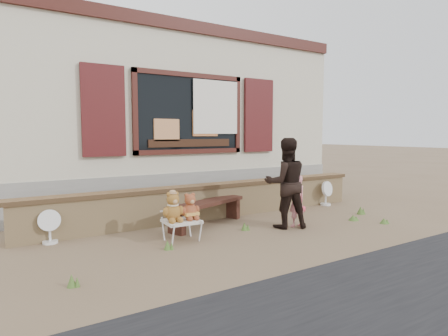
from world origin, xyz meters
TOP-DOWN VIEW (x-y plane):
  - ground at (0.00, 0.00)m, footprint 80.00×80.00m
  - shopfront at (0.00, 4.49)m, footprint 8.04×5.13m
  - brick_wall at (0.00, 1.00)m, footprint 7.10×0.36m
  - bench at (-0.41, 0.53)m, footprint 1.72×0.92m
  - folding_chair at (-1.20, -0.11)m, footprint 0.54×0.48m
  - teddy_bear_left at (-1.34, -0.10)m, footprint 0.34×0.30m
  - teddy_bear_right at (-1.06, -0.11)m, footprint 0.31×0.27m
  - child at (0.89, -0.38)m, footprint 0.34×0.23m
  - adult at (0.68, -0.32)m, footprint 0.92×0.83m
  - fan_left at (-2.93, 0.80)m, footprint 0.33×0.22m
  - fan_right at (2.80, 0.72)m, footprint 0.35×0.23m
  - grass_tufts at (1.06, -0.56)m, footprint 5.75×1.08m

SIDE VIEW (x-z plane):
  - ground at x=0.00m, z-range 0.00..0.00m
  - grass_tufts at x=1.06m, z-range -0.02..0.14m
  - fan_left at x=-2.93m, z-range 0.00..0.52m
  - fan_right at x=2.80m, z-range 0.00..0.55m
  - folding_chair at x=-1.20m, z-range 0.13..0.45m
  - bench at x=-0.41m, z-range 0.10..0.53m
  - brick_wall at x=0.00m, z-range 0.01..0.67m
  - child at x=0.89m, z-range 0.00..0.91m
  - teddy_bear_right at x=-1.06m, z-range 0.32..0.73m
  - teddy_bear_left at x=-1.34m, z-range 0.32..0.77m
  - adult at x=0.68m, z-range 0.00..1.56m
  - shopfront at x=0.00m, z-range 0.00..4.00m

